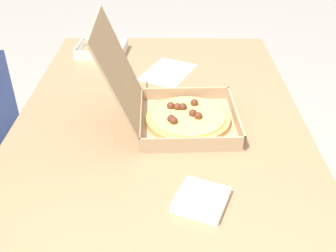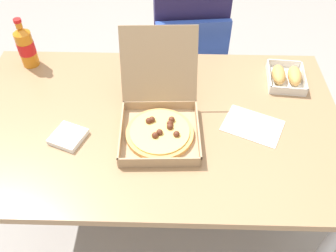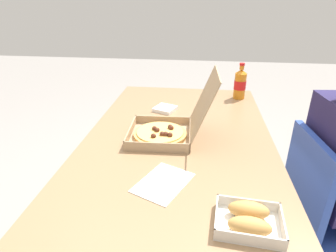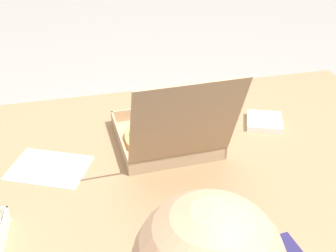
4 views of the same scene
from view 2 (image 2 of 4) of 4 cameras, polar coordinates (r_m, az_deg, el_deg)
name	(u,v)px [view 2 (image 2 of 4)]	position (r m, az deg, el deg)	size (l,w,h in m)	color
ground_plane	(157,216)	(1.96, -1.76, -14.10)	(10.00, 10.00, 0.00)	gray
dining_table	(153,132)	(1.43, -2.35, -1.03)	(1.45, 0.86, 0.73)	#997551
chair	(188,67)	(2.04, 3.19, 9.40)	(0.44, 0.44, 0.83)	#2D4CAD
diner_person	(188,28)	(1.97, 3.24, 15.22)	(0.38, 0.43, 1.15)	#333847
pizza_box_open	(160,121)	(1.30, -1.32, 0.82)	(0.30, 0.40, 0.31)	tan
bread_side_box	(286,76)	(1.61, 18.28, 7.54)	(0.17, 0.20, 0.06)	white
cola_bottle	(26,46)	(1.70, -21.64, 11.69)	(0.07, 0.07, 0.22)	orange
paper_menu	(253,126)	(1.38, 13.29, 0.06)	(0.21, 0.15, 0.00)	white
napkin_pile	(68,137)	(1.35, -15.58, -1.63)	(0.11, 0.11, 0.02)	white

